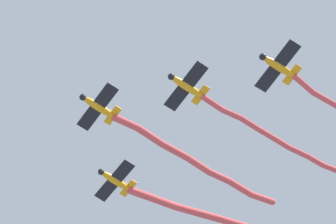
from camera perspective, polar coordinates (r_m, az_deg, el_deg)
name	(u,v)px	position (r m, az deg, el deg)	size (l,w,h in m)	color
airplane_lead	(98,107)	(74.06, -6.21, 0.48)	(6.70, 5.17, 1.67)	orange
smoke_trail_lead	(198,164)	(78.90, 2.66, -4.57)	(9.50, 23.32, 4.01)	#DB4C4C
airplane_left_wing	(186,86)	(72.51, 1.61, 2.30)	(6.72, 5.17, 1.67)	orange
smoke_trail_left_wing	(282,142)	(77.77, 10.07, -2.61)	(7.33, 22.52, 2.21)	#DB4C4C
airplane_right_wing	(115,180)	(79.34, -4.72, -6.04)	(6.68, 5.16, 1.67)	orange
smoke_trail_right_wing	(224,219)	(84.67, 4.95, -9.40)	(4.73, 26.66, 4.34)	#DB4C4C
airplane_slot	(278,66)	(72.16, 9.67, 4.03)	(6.74, 5.17, 1.67)	orange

